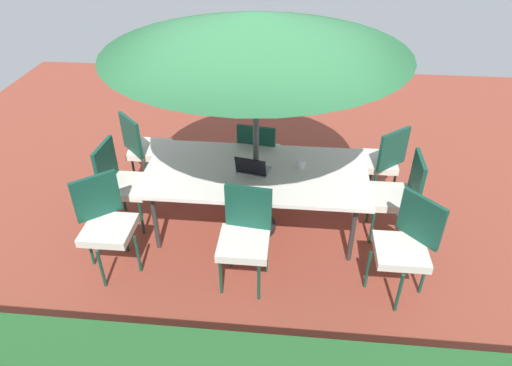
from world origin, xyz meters
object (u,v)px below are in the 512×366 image
Objects in this scene: cup at (301,164)px; chair_northeast at (105,221)px; chair_southwest at (381,159)px; chair_southeast at (145,146)px; chair_north at (245,234)px; patio_umbrella at (256,33)px; laptop at (253,169)px; dining_table at (256,174)px; chair_south at (259,153)px; chair_northwest at (406,243)px; chair_east at (122,181)px; chair_west at (399,193)px.

chair_northeast is at bearing 23.76° from cup.
cup is at bearing -7.29° from chair_southwest.
chair_southeast and chair_north have the same top height.
patio_umbrella is 29.42× the size of cup.
chair_northeast is at bearing 38.29° from laptop.
chair_southeast is at bearing -18.41° from cup.
chair_northeast is at bearing 26.96° from dining_table.
chair_northeast is (2.76, 1.41, 0.00)m from chair_southwest.
chair_northwest is (-1.46, 1.45, 0.00)m from chair_south.
chair_north reaches higher than laptop.
chair_northwest is at bearing -39.99° from chair_northeast.
chair_southwest and chair_southeast have the same top height.
chair_east is (0.03, 0.75, 0.00)m from chair_southeast.
chair_south is 1.59m from chair_east.
laptop reaches higher than cup.
laptop is at bearing -87.65° from chair_east.
chair_northwest and chair_north have the same top height.
chair_southwest reaches higher than laptop.
dining_table is at bearing 13.28° from cup.
chair_northwest is at bearing -162.06° from chair_southeast.
chair_southwest is 2.69× the size of laptop.
laptop is (1.52, 0.08, 0.26)m from chair_west.
cup is (1.02, -0.06, 0.25)m from chair_west.
chair_southeast and chair_west have the same top height.
chair_west is at bearing 34.43° from chair_north.
patio_umbrella is at bearing 100.59° from chair_south.
chair_southeast is (1.43, -0.74, -0.16)m from dining_table.
chair_east is at bearing 34.67° from chair_south.
chair_west is at bearing -178.29° from dining_table.
patio_umbrella is 1.78m from chair_north.
chair_south is 2.05m from chair_northwest.
chair_north is at bearing 102.34° from laptop.
chair_north is (-1.40, 1.50, 0.00)m from chair_southeast.
chair_southwest is 10.65× the size of cup.
chair_southeast reaches higher than laptop.
chair_southeast is 1.44m from chair_northeast.
patio_umbrella reaches higher than chair_southwest.
dining_table is at bearing 0.00° from patio_umbrella.
chair_northeast reaches higher than cup.
chair_southeast is (1.43, -0.74, -1.61)m from patio_umbrella.
chair_southeast is at bearing -160.18° from chair_northwest.
patio_umbrella is 2.76× the size of chair_southwest.
dining_table is 1.55m from chair_northeast.
dining_table is at bearing -160.29° from chair_northwest.
chair_west is at bearing -148.03° from chair_southeast.
chair_west is at bearing -164.76° from laptop.
cup is at bearing -153.06° from chair_southeast.
chair_northwest is 1.00× the size of chair_north.
chair_west is 2.69× the size of laptop.
chair_southeast reaches higher than cup.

